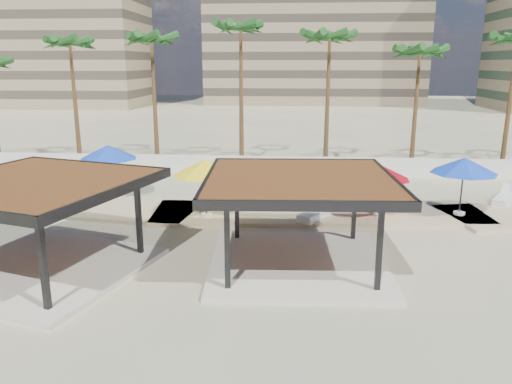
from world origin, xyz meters
TOP-DOWN VIEW (x-y plane):
  - ground at (0.00, 0.00)m, footprint 200.00×200.00m
  - promenade at (2.00, 7.67)m, footprint 44.45×7.97m
  - boundary_wall at (0.00, 16.00)m, footprint 56.00×0.30m
  - building_west at (-42.00, 68.00)m, footprint 34.00×16.00m
  - building_mid at (4.00, 78.00)m, footprint 38.00×16.00m
  - pavilion_central at (0.98, 0.66)m, footprint 6.93×6.93m
  - pavilion_west at (-8.00, -0.67)m, footprint 8.28×8.28m
  - umbrella_b at (-3.30, 5.80)m, footprint 3.84×3.84m
  - umbrella_c at (4.80, 6.47)m, footprint 3.38×3.38m
  - umbrella_d at (8.69, 6.96)m, footprint 3.35×3.35m
  - umbrella_f at (-9.18, 9.20)m, footprint 3.38×3.38m
  - lounger_a at (-13.00, 9.24)m, footprint 1.43×1.94m
  - lounger_b at (1.78, 5.84)m, footprint 1.72×2.22m
  - lounger_d at (11.65, 9.24)m, footprint 1.77×2.13m
  - palm_b at (-15.00, 18.70)m, footprint 3.00×3.00m
  - palm_c at (-9.00, 18.10)m, footprint 3.00×3.00m
  - palm_d at (-3.00, 18.90)m, footprint 3.00×3.00m
  - palm_e at (3.00, 18.40)m, footprint 3.00×3.00m
  - palm_f at (9.00, 18.60)m, footprint 3.00×3.00m

SIDE VIEW (x-z plane):
  - ground at x=0.00m, z-range 0.00..0.00m
  - promenade at x=2.00m, z-range -0.06..0.18m
  - lounger_a at x=-13.00m, z-range 0.00..0.71m
  - lounger_d at x=11.65m, z-range -0.03..0.78m
  - lounger_b at x=1.78m, z-range -0.03..0.79m
  - boundary_wall at x=0.00m, z-range 0.00..1.20m
  - pavilion_central at x=0.98m, z-range 0.32..3.67m
  - pavilion_west at x=-8.00m, z-range 0.33..3.70m
  - umbrella_c at x=4.80m, z-range 1.06..3.50m
  - umbrella_b at x=-3.30m, z-range 1.16..3.90m
  - umbrella_d at x=8.69m, z-range 1.17..3.93m
  - umbrella_f at x=-9.18m, z-range 1.17..3.94m
  - palm_f at x=9.00m, z-range 3.25..12.00m
  - palm_b at x=-15.00m, z-range 3.53..12.93m
  - palm_c at x=-9.00m, z-range 3.61..13.19m
  - palm_e at x=3.00m, z-range 3.67..13.38m
  - palm_d at x=-3.00m, z-range 3.96..14.33m
  - building_mid at x=4.00m, z-range -0.93..29.47m
  - building_west at x=-42.00m, z-range -0.93..31.47m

